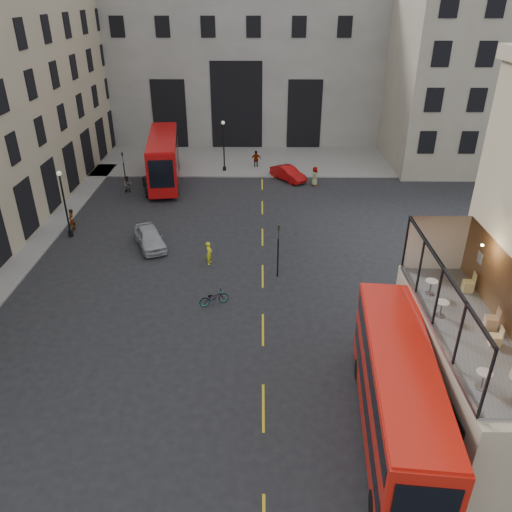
{
  "coord_description": "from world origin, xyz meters",
  "views": [
    {
      "loc": [
        -2.18,
        -17.03,
        17.05
      ],
      "look_at": [
        -2.42,
        9.26,
        3.0
      ],
      "focal_mm": 35.0,
      "sensor_mm": 36.0,
      "label": 1
    }
  ],
  "objects_px": {
    "pedestrian_d": "(315,176)",
    "pedestrian_c": "(256,159)",
    "cafe_table_near": "(483,377)",
    "cafe_chair_d": "(468,285)",
    "bus_near": "(397,392)",
    "traffic_light_far": "(124,167)",
    "pedestrian_e": "(72,220)",
    "car_a": "(150,238)",
    "street_lamp_a": "(66,208)",
    "bus_far": "(164,156)",
    "cafe_chair_c": "(491,322)",
    "cafe_chair_b": "(495,339)",
    "street_lamp_b": "(224,149)",
    "car_b": "(288,173)",
    "bicycle": "(214,298)",
    "cafe_table_far": "(431,285)",
    "car_c": "(155,183)",
    "traffic_light_near": "(278,244)",
    "cyclist": "(209,253)",
    "pedestrian_b": "(162,173)",
    "cafe_table_mid": "(442,307)",
    "pedestrian_a": "(128,184)"
  },
  "relations": [
    {
      "from": "pedestrian_d",
      "to": "cafe_chair_b",
      "type": "distance_m",
      "value": 31.42
    },
    {
      "from": "traffic_light_near",
      "to": "car_b",
      "type": "bearing_deg",
      "value": 85.23
    },
    {
      "from": "pedestrian_d",
      "to": "pedestrian_c",
      "type": "bearing_deg",
      "value": 38.02
    },
    {
      "from": "pedestrian_d",
      "to": "traffic_light_near",
      "type": "bearing_deg",
      "value": 158.14
    },
    {
      "from": "car_c",
      "to": "cafe_table_far",
      "type": "distance_m",
      "value": 31.5
    },
    {
      "from": "traffic_light_far",
      "to": "cafe_table_mid",
      "type": "xyz_separation_m",
      "value": [
        20.61,
        -27.15,
        2.65
      ]
    },
    {
      "from": "cafe_chair_d",
      "to": "pedestrian_c",
      "type": "bearing_deg",
      "value": 107.47
    },
    {
      "from": "bus_far",
      "to": "car_c",
      "type": "height_order",
      "value": "bus_far"
    },
    {
      "from": "traffic_light_far",
      "to": "pedestrian_e",
      "type": "height_order",
      "value": "traffic_light_far"
    },
    {
      "from": "pedestrian_b",
      "to": "cafe_chair_b",
      "type": "relative_size",
      "value": 2.29
    },
    {
      "from": "car_b",
      "to": "pedestrian_e",
      "type": "distance_m",
      "value": 21.56
    },
    {
      "from": "bus_near",
      "to": "car_a",
      "type": "xyz_separation_m",
      "value": [
        -13.91,
        17.82,
        -1.71
      ]
    },
    {
      "from": "street_lamp_b",
      "to": "pedestrian_d",
      "type": "relative_size",
      "value": 2.85
    },
    {
      "from": "pedestrian_a",
      "to": "cafe_chair_c",
      "type": "bearing_deg",
      "value": -53.1
    },
    {
      "from": "pedestrian_e",
      "to": "cafe_table_mid",
      "type": "height_order",
      "value": "cafe_table_mid"
    },
    {
      "from": "pedestrian_e",
      "to": "cafe_table_far",
      "type": "height_order",
      "value": "cafe_table_far"
    },
    {
      "from": "street_lamp_a",
      "to": "car_c",
      "type": "bearing_deg",
      "value": 64.86
    },
    {
      "from": "bus_far",
      "to": "bicycle",
      "type": "distance_m",
      "value": 23.27
    },
    {
      "from": "cafe_table_far",
      "to": "cafe_table_mid",
      "type": "bearing_deg",
      "value": -92.55
    },
    {
      "from": "cafe_chair_c",
      "to": "pedestrian_b",
      "type": "bearing_deg",
      "value": 122.5
    },
    {
      "from": "bus_far",
      "to": "pedestrian_b",
      "type": "relative_size",
      "value": 6.23
    },
    {
      "from": "cafe_chair_d",
      "to": "bus_far",
      "type": "bearing_deg",
      "value": 124.66
    },
    {
      "from": "street_lamp_a",
      "to": "cafe_chair_b",
      "type": "relative_size",
      "value": 6.42
    },
    {
      "from": "bicycle",
      "to": "cafe_chair_c",
      "type": "height_order",
      "value": "cafe_chair_c"
    },
    {
      "from": "cafe_table_near",
      "to": "cafe_chair_d",
      "type": "distance_m",
      "value": 6.73
    },
    {
      "from": "cafe_table_far",
      "to": "cafe_chair_b",
      "type": "height_order",
      "value": "cafe_chair_b"
    },
    {
      "from": "cafe_table_near",
      "to": "traffic_light_near",
      "type": "bearing_deg",
      "value": 113.21
    },
    {
      "from": "car_a",
      "to": "cyclist",
      "type": "xyz_separation_m",
      "value": [
        4.67,
        -2.56,
        0.08
      ]
    },
    {
      "from": "street_lamp_a",
      "to": "traffic_light_near",
      "type": "bearing_deg",
      "value": -20.56
    },
    {
      "from": "street_lamp_a",
      "to": "bus_far",
      "type": "height_order",
      "value": "street_lamp_a"
    },
    {
      "from": "pedestrian_d",
      "to": "car_c",
      "type": "bearing_deg",
      "value": 87.37
    },
    {
      "from": "cafe_chair_c",
      "to": "cafe_chair_b",
      "type": "bearing_deg",
      "value": -104.16
    },
    {
      "from": "traffic_light_far",
      "to": "pedestrian_b",
      "type": "distance_m",
      "value": 4.18
    },
    {
      "from": "traffic_light_far",
      "to": "street_lamp_b",
      "type": "xyz_separation_m",
      "value": [
        9.0,
        6.0,
        -0.03
      ]
    },
    {
      "from": "street_lamp_a",
      "to": "cafe_chair_d",
      "type": "relative_size",
      "value": 5.57
    },
    {
      "from": "bus_near",
      "to": "cafe_chair_c",
      "type": "distance_m",
      "value": 4.87
    },
    {
      "from": "street_lamp_a",
      "to": "bus_near",
      "type": "distance_m",
      "value": 28.31
    },
    {
      "from": "pedestrian_c",
      "to": "cafe_chair_b",
      "type": "relative_size",
      "value": 2.27
    },
    {
      "from": "cafe_table_near",
      "to": "cafe_chair_d",
      "type": "bearing_deg",
      "value": 73.9
    },
    {
      "from": "car_a",
      "to": "bicycle",
      "type": "bearing_deg",
      "value": -78.88
    },
    {
      "from": "pedestrian_b",
      "to": "car_a",
      "type": "bearing_deg",
      "value": -107.32
    },
    {
      "from": "traffic_light_far",
      "to": "bus_near",
      "type": "relative_size",
      "value": 0.34
    },
    {
      "from": "bus_near",
      "to": "pedestrian_d",
      "type": "height_order",
      "value": "bus_near"
    },
    {
      "from": "cafe_table_mid",
      "to": "cafe_chair_b",
      "type": "xyz_separation_m",
      "value": [
        1.53,
        -1.97,
        -0.22
      ]
    },
    {
      "from": "car_b",
      "to": "bicycle",
      "type": "distance_m",
      "value": 23.43
    },
    {
      "from": "traffic_light_far",
      "to": "pedestrian_e",
      "type": "relative_size",
      "value": 2.11
    },
    {
      "from": "pedestrian_e",
      "to": "cafe_chair_b",
      "type": "height_order",
      "value": "cafe_chair_b"
    },
    {
      "from": "car_a",
      "to": "cafe_table_near",
      "type": "xyz_separation_m",
      "value": [
        16.09,
        -19.86,
        4.31
      ]
    },
    {
      "from": "street_lamp_b",
      "to": "traffic_light_far",
      "type": "bearing_deg",
      "value": -146.31
    },
    {
      "from": "bus_near",
      "to": "cafe_table_near",
      "type": "height_order",
      "value": "cafe_table_near"
    }
  ]
}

